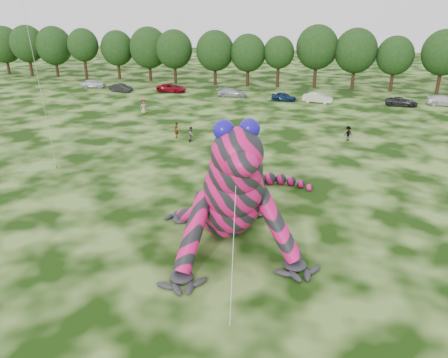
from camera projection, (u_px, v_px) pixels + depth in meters
ground at (147, 264)px, 25.46m from camera, size 240.00×240.00×0.00m
inflatable_gecko at (223, 168)px, 27.83m from camera, size 20.12×21.55×8.62m
flying_kite at (22, 3)px, 31.08m from camera, size 2.65×4.50×16.00m
tree_0 at (5, 50)px, 88.35m from camera, size 6.91×6.22×9.51m
tree_1 at (28, 51)px, 85.94m from camera, size 6.74×6.07×9.81m
tree_2 at (55, 52)px, 85.50m from camera, size 7.04×6.34×9.64m
tree_3 at (84, 54)px, 82.49m from camera, size 5.81×5.23×9.44m
tree_4 at (118, 55)px, 82.79m from camera, size 6.22×5.60×9.06m
tree_5 at (149, 54)px, 81.04m from camera, size 7.16×6.44×9.80m
tree_6 at (175, 57)px, 78.37m from camera, size 6.52×5.86×9.49m
tree_7 at (215, 58)px, 76.92m from camera, size 6.68×6.01×9.48m
tree_8 at (248, 60)px, 75.97m from camera, size 6.14×5.53×8.94m
tree_9 at (278, 62)px, 75.25m from camera, size 5.27×4.74×8.68m
tree_10 at (316, 56)px, 74.70m from camera, size 7.09×6.38×10.50m
tree_11 at (355, 59)px, 73.11m from camera, size 7.01×6.31×10.07m
tree_12 at (394, 64)px, 71.61m from camera, size 5.99×5.39×8.97m
tree_13 at (442, 62)px, 69.36m from camera, size 6.83×6.15×10.13m
car_0 at (93, 84)px, 76.08m from camera, size 4.42×2.38×1.43m
car_1 at (121, 88)px, 72.68m from camera, size 4.22×2.19×1.32m
car_2 at (172, 88)px, 72.47m from camera, size 5.11×2.66×1.38m
car_3 at (232, 93)px, 69.01m from camera, size 4.52×1.87×1.31m
car_4 at (284, 97)px, 66.26m from camera, size 3.88×1.98×1.27m
car_5 at (318, 98)px, 64.99m from camera, size 4.56×2.15×1.44m
car_6 at (401, 102)px, 62.99m from camera, size 4.62×2.32×1.25m
car_7 at (444, 101)px, 63.20m from camera, size 5.03×2.27×1.43m
spectator_2 at (348, 133)px, 47.42m from camera, size 1.18×1.11×1.60m
spectator_5 at (225, 159)px, 39.42m from camera, size 1.72×0.74×1.80m
spectator_1 at (191, 134)px, 47.06m from camera, size 0.75×0.89×1.64m
spectator_0 at (176, 130)px, 48.33m from camera, size 0.49×0.68×1.75m
spectator_4 at (144, 107)px, 58.56m from camera, size 1.10×1.05×1.90m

